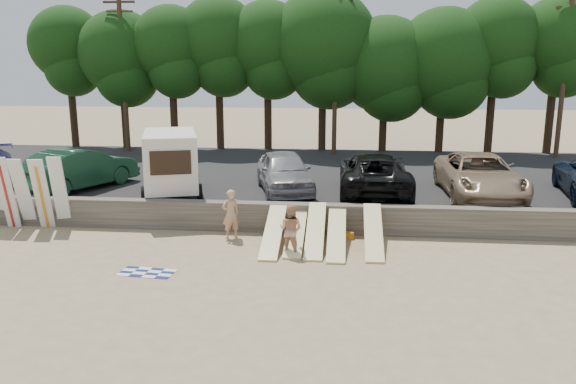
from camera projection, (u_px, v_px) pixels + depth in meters
name	position (u px, v px, depth m)	size (l,w,h in m)	color
ground	(253.00, 260.00, 16.43)	(120.00, 120.00, 0.00)	tan
seawall	(267.00, 217.00, 19.23)	(44.00, 0.50, 1.00)	#6B6356
parking_lot	(289.00, 178.00, 26.54)	(44.00, 14.50, 0.70)	#282828
treeline	(315.00, 49.00, 31.93)	(32.54, 6.17, 9.18)	#382616
utility_poles	(335.00, 68.00, 30.56)	(25.80, 0.26, 9.00)	#473321
box_trailer	(171.00, 160.00, 21.42)	(3.00, 4.17, 2.41)	silver
car_1	(79.00, 169.00, 22.48)	(1.75, 5.01, 1.65)	#153A23
car_2	(284.00, 172.00, 22.07)	(1.88, 4.67, 1.59)	gray
car_3	(374.00, 173.00, 21.76)	(2.62, 5.68, 1.58)	black
car_4	(480.00, 175.00, 21.28)	(2.65, 5.75, 1.60)	tan
surfboard_upright_1	(0.00, 191.00, 19.61)	(0.50, 0.06, 2.60)	white
surfboard_upright_2	(7.00, 193.00, 19.37)	(0.50, 0.06, 2.60)	white
surfboard_upright_3	(23.00, 193.00, 19.40)	(0.50, 0.06, 2.60)	white
surfboard_upright_4	(42.00, 194.00, 19.25)	(0.50, 0.06, 2.60)	white
surfboard_upright_5	(60.00, 192.00, 19.39)	(0.50, 0.06, 2.60)	white
surfboard_low_0	(273.00, 231.00, 17.55)	(0.56, 3.00, 0.07)	#F9EE9D
surfboard_low_1	(296.00, 231.00, 17.77)	(0.56, 3.00, 0.07)	#F9EE9D
surfboard_low_2	(315.00, 230.00, 17.53)	(0.56, 3.00, 0.07)	#F9EE9D
surfboard_low_3	(337.00, 234.00, 17.36)	(0.56, 3.00, 0.07)	#F9EE9D
surfboard_low_4	(373.00, 231.00, 17.38)	(0.56, 3.00, 0.07)	#F9EE9D
beachgoer_a	(231.00, 214.00, 18.35)	(0.60, 0.39, 1.65)	tan
beachgoer_b	(291.00, 229.00, 16.80)	(0.76, 0.59, 1.56)	tan
cooler	(310.00, 234.00, 18.46)	(0.38, 0.30, 0.32)	#268E36
gear_bag	(349.00, 235.00, 18.46)	(0.30, 0.25, 0.22)	#C37916
beach_towel	(147.00, 272.00, 15.44)	(1.50, 1.50, 0.00)	white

